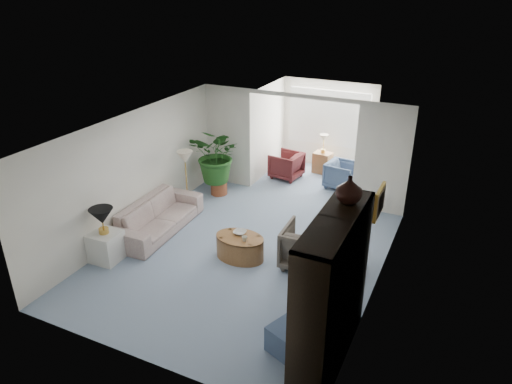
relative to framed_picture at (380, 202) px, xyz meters
The scene contains 26 objects.
floor 2.99m from the framed_picture, behind, with size 6.00×6.00×0.00m, color #8CA3B8.
sunroom_floor 5.16m from the framed_picture, 120.36° to the left, with size 2.60×2.60×0.00m, color #8CA3B8.
back_pier_left 5.37m from the framed_picture, 144.59° to the left, with size 1.20×0.12×2.50m, color silver.
back_pier_right 3.18m from the framed_picture, 100.24° to the left, with size 1.20×0.12×2.50m, color silver.
back_header 4.03m from the framed_picture, 128.43° to the left, with size 2.60×0.12×0.10m, color silver.
window_pane 5.83m from the framed_picture, 114.98° to the left, with size 2.20×0.02×1.50m, color white.
window_blinds 5.81m from the framed_picture, 115.11° to the left, with size 2.20×0.02×1.50m, color white.
framed_picture is the anchor object (origin of this frame).
sofa 4.72m from the framed_picture, behind, with size 2.27×0.89×0.66m, color beige.
end_table 5.04m from the framed_picture, 166.81° to the right, with size 0.52×0.52×0.57m, color silver.
table_lamp 4.90m from the framed_picture, 166.81° to the right, with size 0.44×0.44×0.30m, color black.
floor_lamp 4.75m from the framed_picture, 162.88° to the left, with size 0.36×0.36×0.28m, color beige.
coffee_table 2.89m from the framed_picture, behind, with size 0.95×0.95×0.45m, color olive.
coffee_bowl 2.81m from the framed_picture, behind, with size 0.24×0.24×0.06m, color beige.
coffee_cup 2.62m from the framed_picture, behind, with size 0.10×0.10×0.10m, color beige.
wingback_chair 1.84m from the framed_picture, 165.53° to the left, with size 0.85×0.87×0.79m, color #5B5347.
side_table_dark 1.65m from the framed_picture, 131.63° to the left, with size 0.47×0.37×0.56m, color black.
entertainment_cabinet 1.78m from the framed_picture, 97.90° to the right, with size 0.52×1.95×2.16m, color black.
cabinet_urn 1.35m from the framed_picture, 101.23° to the right, with size 0.36×0.36×0.37m, color black.
ottoman 2.49m from the framed_picture, 111.46° to the right, with size 0.51×0.51×0.41m, color slate.
plant_pot 5.12m from the framed_picture, 150.77° to the left, with size 0.40×0.40×0.32m, color brown.
house_plant 4.93m from the framed_picture, 150.77° to the left, with size 1.25×1.08×1.39m, color #21531C.
sunroom_chair_blue 4.59m from the framed_picture, 112.29° to the left, with size 0.72×0.74×0.67m, color slate.
sunroom_chair_maroon 5.32m from the framed_picture, 127.96° to the left, with size 0.74×0.76×0.69m, color #5A1F1E.
sunroom_table 5.56m from the framed_picture, 116.66° to the left, with size 0.46×0.36×0.57m, color olive.
shelf_clutter 1.66m from the framed_picture, 100.48° to the right, with size 0.30×1.00×1.06m.
Camera 1 is at (3.53, -6.85, 4.89)m, focal length 33.09 mm.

